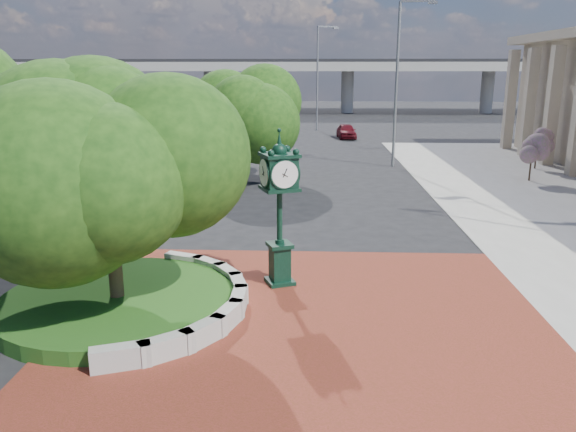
{
  "coord_description": "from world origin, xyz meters",
  "views": [
    {
      "loc": [
        0.08,
        -13.49,
        6.15
      ],
      "look_at": [
        -0.58,
        1.5,
        2.22
      ],
      "focal_mm": 35.0,
      "sensor_mm": 36.0,
      "label": 1
    }
  ],
  "objects_px": {
    "street_lamp_far": "(320,70)",
    "parked_car": "(346,131)",
    "street_lamp_near": "(401,72)",
    "post_clock": "(280,203)"
  },
  "relations": [
    {
      "from": "parked_car",
      "to": "street_lamp_far",
      "type": "height_order",
      "value": "street_lamp_far"
    },
    {
      "from": "post_clock",
      "to": "street_lamp_far",
      "type": "height_order",
      "value": "street_lamp_far"
    },
    {
      "from": "parked_car",
      "to": "street_lamp_far",
      "type": "xyz_separation_m",
      "value": [
        -2.45,
        6.99,
        5.4
      ]
    },
    {
      "from": "street_lamp_near",
      "to": "post_clock",
      "type": "bearing_deg",
      "value": -106.95
    },
    {
      "from": "parked_car",
      "to": "street_lamp_far",
      "type": "relative_size",
      "value": 0.38
    },
    {
      "from": "post_clock",
      "to": "parked_car",
      "type": "distance_m",
      "value": 36.63
    },
    {
      "from": "parked_car",
      "to": "street_lamp_near",
      "type": "xyz_separation_m",
      "value": [
        2.4,
        -15.41,
        5.33
      ]
    },
    {
      "from": "parked_car",
      "to": "street_lamp_far",
      "type": "bearing_deg",
      "value": 105.26
    },
    {
      "from": "street_lamp_far",
      "to": "parked_car",
      "type": "bearing_deg",
      "value": -70.73
    },
    {
      "from": "parked_car",
      "to": "street_lamp_near",
      "type": "relative_size",
      "value": 0.38
    }
  ]
}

